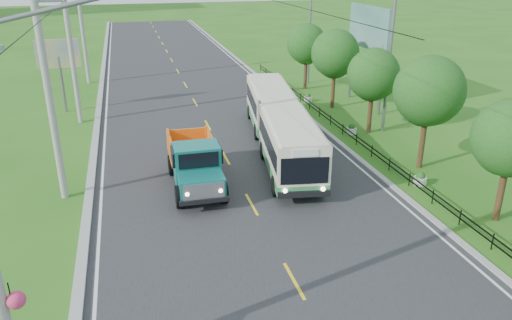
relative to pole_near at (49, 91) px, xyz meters
name	(u,v)px	position (x,y,z in m)	size (l,w,h in m)	color
ground	(294,281)	(8.26, -9.00, -5.09)	(240.00, 240.00, 0.00)	#286317
road	(203,117)	(8.26, 11.00, -5.08)	(14.00, 120.00, 0.02)	#28282B
curb_left	(97,124)	(1.06, 11.00, -5.02)	(0.40, 120.00, 0.15)	#9E9E99
curb_right	(299,109)	(15.41, 11.00, -5.04)	(0.30, 120.00, 0.10)	#9E9E99
edge_line_left	(106,124)	(1.61, 11.00, -5.07)	(0.12, 120.00, 0.00)	silver
edge_line_right	(292,110)	(14.91, 11.00, -5.07)	(0.12, 120.00, 0.00)	silver
centre_dash	(294,281)	(8.26, -9.00, -5.07)	(0.12, 2.20, 0.00)	yellow
railing_right	(343,130)	(16.26, 5.00, -4.79)	(0.04, 40.00, 0.60)	black
pole_near	(49,91)	(0.00, 0.00, 0.00)	(3.51, 0.32, 10.00)	gray
pole_mid	(71,47)	(0.00, 12.00, 0.00)	(3.51, 0.32, 10.00)	gray
pole_far	(82,25)	(0.00, 24.00, 0.00)	(3.51, 0.32, 10.00)	gray
tree_second	(510,141)	(18.12, -6.86, -1.57)	(3.18, 3.26, 5.30)	#382314
tree_third	(428,94)	(18.12, -0.86, -1.11)	(3.60, 3.62, 6.00)	#382314
tree_fourth	(373,77)	(18.12, 5.14, -1.51)	(3.24, 3.31, 5.40)	#382314
tree_fifth	(335,56)	(18.12, 11.14, -1.24)	(3.48, 3.52, 5.80)	#382314
tree_back	(307,46)	(18.12, 17.14, -1.44)	(3.30, 3.36, 5.50)	#382314
streetlight_mid	(388,55)	(18.90, 5.00, -0.19)	(3.02, 0.20, 9.07)	slate
streetlight_far	(308,27)	(18.90, 19.00, -0.19)	(3.02, 0.20, 9.07)	slate
planter_near	(420,179)	(16.86, -3.00, -4.81)	(0.64, 0.64, 0.67)	silver
planter_mid	(351,130)	(16.86, 5.00, -4.81)	(0.64, 0.64, 0.67)	silver
planter_far	(308,98)	(16.86, 13.00, -4.81)	(0.64, 0.64, 0.67)	silver
billboard_left	(59,58)	(-1.24, 15.00, -1.23)	(3.00, 0.20, 5.20)	slate
billboard_right	(368,34)	(20.56, 11.00, 0.25)	(0.24, 6.00, 7.30)	slate
bus	(279,122)	(11.54, 3.47, -3.38)	(4.52, 14.97, 2.86)	#34834A
dump_truck	(195,160)	(6.09, -0.40, -3.70)	(2.38, 5.90, 2.47)	#116B65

